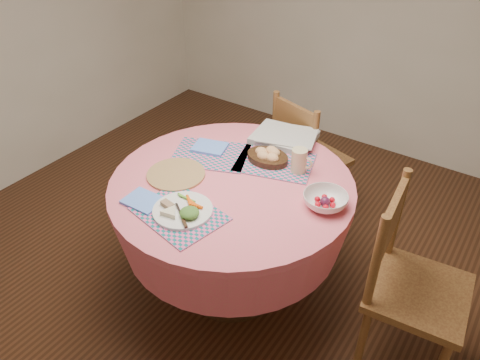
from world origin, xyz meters
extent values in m
plane|color=#331C0F|center=(0.00, 0.00, 0.00)|extent=(4.00, 4.00, 0.00)
cylinder|color=#E96D77|center=(0.00, 0.00, 0.73)|extent=(1.24, 1.24, 0.04)
cone|color=#E96D77|center=(0.00, 0.00, 0.56)|extent=(1.24, 1.24, 0.30)
cylinder|color=black|center=(0.00, 0.00, 0.22)|extent=(0.14, 0.14, 0.44)
cylinder|color=black|center=(0.00, 0.00, 0.03)|extent=(0.56, 0.56, 0.06)
cube|color=brown|center=(0.97, 0.10, 0.46)|extent=(0.47, 0.49, 0.04)
cylinder|color=brown|center=(1.13, 0.30, 0.23)|extent=(0.04, 0.04, 0.46)
cylinder|color=brown|center=(0.82, -0.10, 0.23)|extent=(0.04, 0.04, 0.46)
cylinder|color=brown|center=(0.78, 0.27, 0.23)|extent=(0.04, 0.04, 0.46)
cylinder|color=brown|center=(0.80, -0.10, 0.71)|extent=(0.04, 0.04, 0.51)
cylinder|color=brown|center=(0.76, 0.27, 0.71)|extent=(0.04, 0.04, 0.51)
cube|color=brown|center=(0.78, 0.08, 0.81)|extent=(0.07, 0.37, 0.24)
cube|color=brown|center=(0.02, 0.88, 0.43)|extent=(0.52, 0.50, 0.04)
cylinder|color=brown|center=(0.23, 0.99, 0.21)|extent=(0.05, 0.05, 0.43)
cylinder|color=brown|center=(-0.10, 1.08, 0.21)|extent=(0.05, 0.05, 0.43)
cylinder|color=brown|center=(0.14, 0.68, 0.21)|extent=(0.05, 0.05, 0.43)
cylinder|color=brown|center=(-0.19, 0.77, 0.21)|extent=(0.05, 0.05, 0.43)
cylinder|color=brown|center=(0.13, 0.66, 0.67)|extent=(0.05, 0.05, 0.48)
cylinder|color=brown|center=(-0.20, 0.76, 0.67)|extent=(0.05, 0.05, 0.48)
cube|color=brown|center=(-0.03, 0.71, 0.76)|extent=(0.34, 0.13, 0.23)
cube|color=#136970|center=(-0.05, -0.35, 0.75)|extent=(0.45, 0.37, 0.01)
cube|color=#136970|center=(-0.24, 0.14, 0.75)|extent=(0.48, 0.43, 0.01)
cube|color=#136970|center=(0.09, 0.27, 0.75)|extent=(0.47, 0.40, 0.01)
cylinder|color=#A98649|center=(-0.27, -0.12, 0.76)|extent=(0.30, 0.30, 0.01)
cube|color=#6293FC|center=(-0.25, -0.37, 0.76)|extent=(0.18, 0.14, 0.01)
cube|color=#6293FC|center=(-0.28, 0.18, 0.76)|extent=(0.21, 0.18, 0.01)
cylinder|color=white|center=(-0.04, -0.33, 0.76)|extent=(0.28, 0.28, 0.01)
ellipsoid|color=#265A1E|center=(0.02, -0.34, 0.79)|extent=(0.10, 0.10, 0.04)
cylinder|color=beige|center=(-0.05, -0.39, 0.78)|extent=(0.11, 0.11, 0.02)
cube|color=#7D6248|center=(-0.11, -0.36, 0.78)|extent=(0.07, 0.04, 0.02)
cube|color=silver|center=(-0.02, -0.36, 0.77)|extent=(0.13, 0.09, 0.00)
cylinder|color=black|center=(0.05, 0.26, 0.77)|extent=(0.23, 0.23, 0.03)
ellipsoid|color=#FFC582|center=(0.01, 0.26, 0.81)|extent=(0.07, 0.06, 0.05)
ellipsoid|color=#FFC582|center=(0.07, 0.29, 0.81)|extent=(0.07, 0.06, 0.05)
ellipsoid|color=#FFC582|center=(0.09, 0.24, 0.81)|extent=(0.07, 0.06, 0.05)
ellipsoid|color=#FFC582|center=(0.04, 0.23, 0.81)|extent=(0.07, 0.06, 0.05)
ellipsoid|color=#FFC582|center=(0.05, 0.30, 0.81)|extent=(0.07, 0.06, 0.05)
cylinder|color=beige|center=(0.23, 0.27, 0.82)|extent=(0.08, 0.08, 0.13)
torus|color=beige|center=(0.28, 0.27, 0.82)|extent=(0.07, 0.01, 0.07)
imported|color=white|center=(0.47, 0.08, 0.78)|extent=(0.24, 0.24, 0.07)
sphere|color=red|center=(0.51, 0.08, 0.77)|extent=(0.03, 0.03, 0.03)
sphere|color=red|center=(0.49, 0.12, 0.77)|extent=(0.03, 0.03, 0.03)
sphere|color=red|center=(0.45, 0.12, 0.77)|extent=(0.03, 0.03, 0.03)
sphere|color=red|center=(0.43, 0.08, 0.77)|extent=(0.03, 0.03, 0.03)
sphere|color=red|center=(0.45, 0.05, 0.77)|extent=(0.03, 0.03, 0.03)
sphere|color=red|center=(0.49, 0.05, 0.77)|extent=(0.03, 0.03, 0.03)
sphere|color=#4E1635|center=(0.47, 0.08, 0.78)|extent=(0.05, 0.05, 0.05)
cube|color=silver|center=(0.01, 0.50, 0.77)|extent=(0.37, 0.31, 0.03)
cube|color=silver|center=(0.03, 0.50, 0.80)|extent=(0.38, 0.33, 0.01)
camera|label=1|loc=(1.12, -1.55, 2.11)|focal=35.00mm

